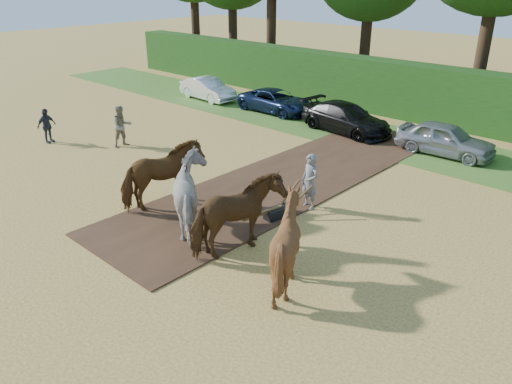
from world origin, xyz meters
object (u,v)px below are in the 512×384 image
at_px(plough_team, 219,205).
at_px(parked_cars, 387,127).
at_px(spectator_near, 122,126).
at_px(spectator_far, 47,126).

bearing_deg(plough_team, parked_cars, 95.69).
bearing_deg(plough_team, spectator_near, 162.78).
xyz_separation_m(spectator_near, parked_cars, (8.65, 9.20, -0.27)).
bearing_deg(plough_team, spectator_far, 176.07).
height_order(spectator_near, plough_team, plough_team).
xyz_separation_m(spectator_far, plough_team, (12.98, -0.89, 0.34)).
distance_m(spectator_far, plough_team, 13.02).
relative_size(spectator_far, plough_team, 0.21).
bearing_deg(parked_cars, plough_team, -84.31).
bearing_deg(spectator_far, spectator_near, -66.73).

